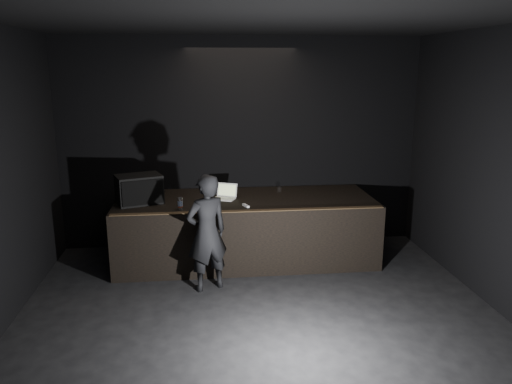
{
  "coord_description": "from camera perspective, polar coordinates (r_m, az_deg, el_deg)",
  "views": [
    {
      "loc": [
        -0.66,
        -4.79,
        3.0
      ],
      "look_at": [
        0.12,
        2.3,
        1.21
      ],
      "focal_mm": 35.0,
      "sensor_mm": 36.0,
      "label": 1
    }
  ],
  "objects": [
    {
      "name": "plastic_cup",
      "position": [
        8.2,
        2.69,
        0.28
      ],
      "size": [
        0.07,
        0.07,
        0.09
      ],
      "primitive_type": "cylinder",
      "color": "white",
      "rests_on": "stage_riser"
    },
    {
      "name": "person",
      "position": [
        6.82,
        -5.64,
        -4.67
      ],
      "size": [
        0.7,
        0.6,
        1.63
      ],
      "primitive_type": "imported",
      "rotation": [
        0.0,
        0.0,
        3.57
      ],
      "color": "black",
      "rests_on": "ground"
    },
    {
      "name": "laptop",
      "position": [
        7.82,
        -3.52,
        -0.31
      ],
      "size": [
        0.42,
        0.4,
        0.22
      ],
      "rotation": [
        0.0,
        0.0,
        -0.42
      ],
      "color": "silver",
      "rests_on": "stage_riser"
    },
    {
      "name": "cable",
      "position": [
        8.32,
        -13.04,
        -0.11
      ],
      "size": [
        0.8,
        0.2,
        0.02
      ],
      "primitive_type": "cylinder",
      "rotation": [
        0.0,
        1.57,
        0.23
      ],
      "color": "black",
      "rests_on": "stage_riser"
    },
    {
      "name": "ground",
      "position": [
        5.69,
        1.4,
        -17.72
      ],
      "size": [
        7.0,
        7.0,
        0.0
      ],
      "primitive_type": "plane",
      "color": "black",
      "rests_on": "ground"
    },
    {
      "name": "wii_remote",
      "position": [
        7.34,
        -1.18,
        -1.57
      ],
      "size": [
        0.09,
        0.18,
        0.03
      ],
      "primitive_type": "cube",
      "rotation": [
        0.0,
        0.0,
        0.34
      ],
      "color": "white",
      "rests_on": "stage_riser"
    },
    {
      "name": "beer_can",
      "position": [
        7.25,
        -8.66,
        -1.34
      ],
      "size": [
        0.08,
        0.08,
        0.18
      ],
      "color": "silver",
      "rests_on": "stage_riser"
    },
    {
      "name": "stage_monitor",
      "position": [
        7.69,
        -13.21,
        0.31
      ],
      "size": [
        0.77,
        0.66,
        0.43
      ],
      "rotation": [
        0.0,
        0.0,
        0.35
      ],
      "color": "black",
      "rests_on": "stage_riser"
    },
    {
      "name": "stage_riser",
      "position": [
        7.95,
        -1.2,
        -4.23
      ],
      "size": [
        4.0,
        1.5,
        1.0
      ],
      "primitive_type": "cube",
      "color": "black",
      "rests_on": "ground"
    },
    {
      "name": "room_walls",
      "position": [
        4.93,
        1.54,
        2.67
      ],
      "size": [
        6.1,
        7.1,
        3.52
      ],
      "color": "black",
      "rests_on": "ground"
    },
    {
      "name": "riser_lip",
      "position": [
        7.13,
        -0.71,
        -2.15
      ],
      "size": [
        3.92,
        0.1,
        0.01
      ],
      "primitive_type": "cube",
      "color": "brown",
      "rests_on": "stage_riser"
    }
  ]
}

